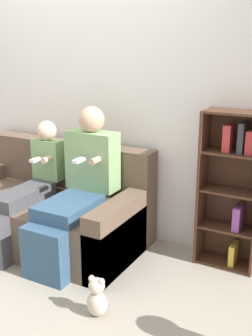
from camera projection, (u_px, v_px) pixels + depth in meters
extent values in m
plane|color=#9E9384|center=(17.00, 271.00, 3.25)|extent=(14.00, 14.00, 0.00)
cube|color=silver|center=(88.00, 91.00, 3.77)|extent=(10.00, 0.06, 2.55)
cube|color=brown|center=(38.00, 223.00, 3.61)|extent=(1.71, 0.72, 0.41)
cube|color=brown|center=(69.00, 185.00, 3.93)|extent=(1.71, 0.20, 0.83)
cube|color=brown|center=(116.00, 236.00, 3.23)|extent=(0.17, 0.72, 0.54)
cube|color=#335170|center=(44.00, 255.00, 3.07)|extent=(0.36, 0.12, 0.41)
cube|color=#335170|center=(69.00, 208.00, 3.26)|extent=(0.36, 0.51, 0.11)
cube|color=#84AD70|center=(93.00, 160.00, 3.47)|extent=(0.43, 0.19, 0.48)
sphere|color=tan|center=(92.00, 119.00, 3.37)|extent=(0.21, 0.21, 0.21)
cylinder|color=tan|center=(95.00, 161.00, 3.27)|extent=(0.05, 0.10, 0.05)
cube|color=white|center=(79.00, 160.00, 3.29)|extent=(0.05, 0.12, 0.02)
cube|color=#47474C|center=(23.00, 196.00, 3.51)|extent=(0.24, 0.58, 0.11)
cube|color=#84AD70|center=(48.00, 159.00, 3.74)|extent=(0.28, 0.13, 0.36)
sphere|color=beige|center=(47.00, 131.00, 3.66)|extent=(0.17, 0.17, 0.17)
cylinder|color=beige|center=(47.00, 160.00, 3.60)|extent=(0.05, 0.10, 0.05)
cube|color=white|center=(36.00, 160.00, 3.59)|extent=(0.05, 0.12, 0.02)
cube|color=#4C2D1E|center=(202.00, 187.00, 3.29)|extent=(0.02, 0.25, 1.22)
cube|color=#4C2D1E|center=(234.00, 187.00, 3.29)|extent=(0.46, 0.02, 1.22)
cube|color=#4C2D1E|center=(225.00, 262.00, 3.36)|extent=(0.42, 0.21, 0.02)
cube|color=#4C2D1E|center=(228.00, 228.00, 3.28)|extent=(0.42, 0.21, 0.02)
cube|color=#4C2D1E|center=(230.00, 191.00, 3.19)|extent=(0.42, 0.21, 0.02)
cube|color=#4C2D1E|center=(233.00, 153.00, 3.10)|extent=(0.42, 0.21, 0.02)
cube|color=#4C2D1E|center=(236.00, 113.00, 3.02)|extent=(0.42, 0.21, 0.02)
cube|color=gold|center=(233.00, 253.00, 3.31)|extent=(0.04, 0.15, 0.17)
cube|color=#333338|center=(243.00, 138.00, 3.04)|extent=(0.04, 0.15, 0.23)
cube|color=#C63838|center=(228.00, 138.00, 3.09)|extent=(0.06, 0.12, 0.20)
cube|color=#C63838|center=(251.00, 142.00, 3.02)|extent=(0.05, 0.12, 0.17)
cube|color=#934CA3|center=(238.00, 217.00, 3.21)|extent=(0.06, 0.16, 0.19)
ellipsoid|color=beige|center=(97.00, 304.00, 2.70)|extent=(0.14, 0.11, 0.17)
sphere|color=beige|center=(97.00, 286.00, 2.66)|extent=(0.11, 0.11, 0.11)
sphere|color=beige|center=(92.00, 278.00, 2.67)|extent=(0.04, 0.04, 0.04)
sphere|color=beige|center=(101.00, 282.00, 2.63)|extent=(0.04, 0.04, 0.04)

